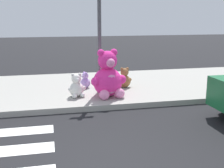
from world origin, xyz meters
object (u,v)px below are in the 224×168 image
object	(u,v)px
plush_pink_large	(108,78)
plush_tan	(107,77)
plush_white	(77,87)
sign_pole	(99,34)
plush_lavender	(85,82)
plush_brown	(124,79)

from	to	relation	value
plush_pink_large	plush_tan	world-z (taller)	plush_pink_large
plush_tan	plush_white	size ratio (longest dim) A/B	0.97
sign_pole	plush_tan	world-z (taller)	sign_pole
plush_lavender	plush_brown	bearing A→B (deg)	-7.68
plush_pink_large	plush_tan	bearing A→B (deg)	79.69
plush_lavender	plush_white	world-z (taller)	plush_white
plush_tan	plush_brown	size ratio (longest dim) A/B	1.01
plush_lavender	plush_white	xyz separation A→B (m)	(-0.35, -0.95, 0.06)
sign_pole	plush_white	xyz separation A→B (m)	(-0.74, -0.43, -1.43)
plush_lavender	plush_pink_large	bearing A→B (deg)	-65.11
plush_pink_large	plush_white	world-z (taller)	plush_pink_large
plush_lavender	plush_white	distance (m)	1.02
sign_pole	plush_pink_large	bearing A→B (deg)	-77.75
plush_lavender	plush_tan	distance (m)	0.79
plush_white	plush_brown	distance (m)	1.77
plush_lavender	plush_brown	xyz separation A→B (m)	(1.24, -0.17, 0.05)
sign_pole	plush_lavender	world-z (taller)	sign_pole
plush_tan	plush_pink_large	bearing A→B (deg)	-100.31
sign_pole	plush_brown	distance (m)	1.71
plush_tan	plush_lavender	bearing A→B (deg)	-163.53
sign_pole	plush_tan	distance (m)	1.66
plush_pink_large	plush_white	xyz separation A→B (m)	(-0.86, 0.16, -0.26)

